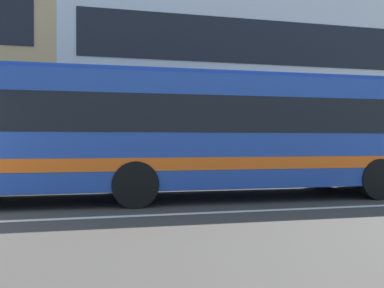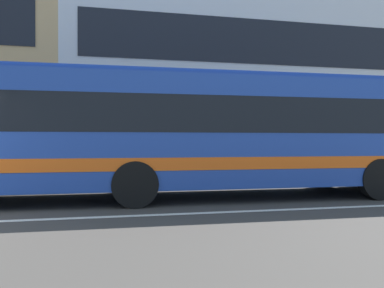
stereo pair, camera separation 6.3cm
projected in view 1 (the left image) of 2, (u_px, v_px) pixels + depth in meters
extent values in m
cube|color=silver|center=(238.00, 80.00, 23.12)|extent=(20.23, 10.99, 10.76)
cube|color=black|center=(275.00, 43.00, 17.72)|extent=(18.61, 0.04, 2.15)
cube|color=#21429C|center=(164.00, 133.00, 9.09)|extent=(12.26, 2.78, 2.58)
cube|color=black|center=(164.00, 117.00, 9.09)|extent=(11.52, 2.79, 0.83)
cube|color=#E85B16|center=(164.00, 161.00, 9.09)|extent=(12.01, 2.80, 0.28)
cube|color=#214295|center=(164.00, 79.00, 9.08)|extent=(11.76, 2.36, 0.12)
cube|color=black|center=(380.00, 120.00, 10.27)|extent=(0.06, 2.18, 0.91)
cylinder|color=black|center=(324.00, 171.00, 11.26)|extent=(1.00, 0.29, 1.00)
cylinder|color=black|center=(378.00, 179.00, 8.91)|extent=(1.00, 0.29, 1.00)
cylinder|color=black|center=(132.00, 175.00, 10.12)|extent=(1.00, 0.29, 1.00)
cylinder|color=black|center=(135.00, 184.00, 7.77)|extent=(1.00, 0.29, 1.00)
cylinder|color=black|center=(357.00, 176.00, 11.57)|extent=(0.65, 0.24, 0.64)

